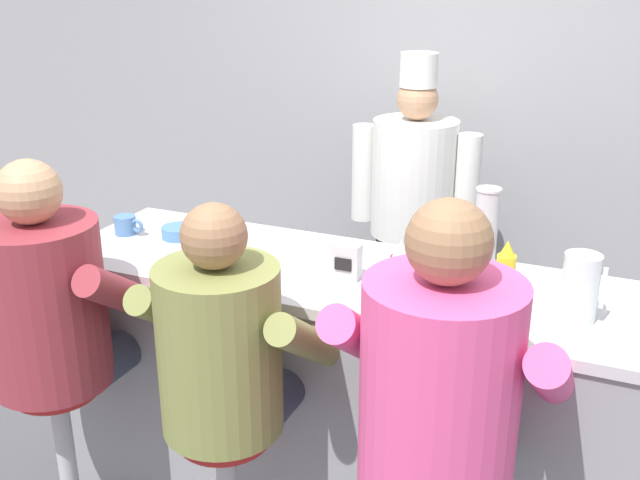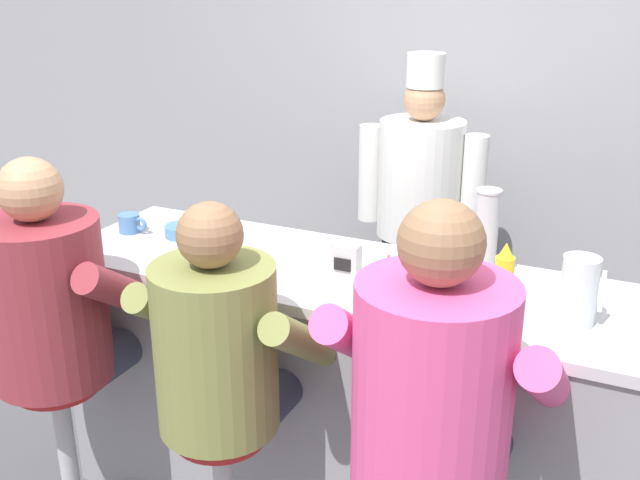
{
  "view_description": "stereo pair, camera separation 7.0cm",
  "coord_description": "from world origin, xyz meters",
  "px_view_note": "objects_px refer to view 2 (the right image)",
  "views": [
    {
      "loc": [
        0.82,
        -1.98,
        2.09
      ],
      "look_at": [
        -0.18,
        0.3,
        1.15
      ],
      "focal_mm": 42.0,
      "sensor_mm": 36.0,
      "label": 1
    },
    {
      "loc": [
        0.88,
        -1.95,
        2.09
      ],
      "look_at": [
        -0.18,
        0.3,
        1.15
      ],
      "focal_mm": 42.0,
      "sensor_mm": 36.0,
      "label": 2
    }
  ],
  "objects_px": {
    "coffee_mug_blue": "(130,223)",
    "diner_seated_olive": "(222,356)",
    "cup_stack_steel": "(486,236)",
    "napkin_dispenser_chrome": "(346,262)",
    "diner_seated_pink": "(436,394)",
    "diner_seated_maroon": "(55,308)",
    "cook_in_whites_near": "(419,206)",
    "water_pitcher_clear": "(579,291)",
    "cereal_bowl": "(182,231)",
    "breakfast_plate": "(221,260)",
    "ketchup_bottle_red": "(397,279)",
    "mustard_bottle_yellow": "(504,278)"
  },
  "relations": [
    {
      "from": "diner_seated_olive",
      "to": "cook_in_whites_near",
      "type": "distance_m",
      "value": 1.73
    },
    {
      "from": "mustard_bottle_yellow",
      "to": "breakfast_plate",
      "type": "height_order",
      "value": "mustard_bottle_yellow"
    },
    {
      "from": "mustard_bottle_yellow",
      "to": "cup_stack_steel",
      "type": "distance_m",
      "value": 0.22
    },
    {
      "from": "diner_seated_maroon",
      "to": "diner_seated_pink",
      "type": "xyz_separation_m",
      "value": [
        1.38,
        0.0,
        0.02
      ]
    },
    {
      "from": "ketchup_bottle_red",
      "to": "diner_seated_olive",
      "type": "xyz_separation_m",
      "value": [
        -0.46,
        -0.32,
        -0.22
      ]
    },
    {
      "from": "cup_stack_steel",
      "to": "napkin_dispenser_chrome",
      "type": "xyz_separation_m",
      "value": [
        -0.44,
        -0.18,
        -0.1
      ]
    },
    {
      "from": "mustard_bottle_yellow",
      "to": "diner_seated_maroon",
      "type": "distance_m",
      "value": 1.54
    },
    {
      "from": "cereal_bowl",
      "to": "diner_seated_maroon",
      "type": "distance_m",
      "value": 0.62
    },
    {
      "from": "diner_seated_olive",
      "to": "cereal_bowl",
      "type": "bearing_deg",
      "value": 133.15
    },
    {
      "from": "napkin_dispenser_chrome",
      "to": "cereal_bowl",
      "type": "bearing_deg",
      "value": 171.59
    },
    {
      "from": "ketchup_bottle_red",
      "to": "water_pitcher_clear",
      "type": "xyz_separation_m",
      "value": [
        0.53,
        0.16,
        -0.0
      ]
    },
    {
      "from": "cook_in_whites_near",
      "to": "cup_stack_steel",
      "type": "bearing_deg",
      "value": -61.64
    },
    {
      "from": "coffee_mug_blue",
      "to": "diner_seated_pink",
      "type": "height_order",
      "value": "diner_seated_pink"
    },
    {
      "from": "cup_stack_steel",
      "to": "ketchup_bottle_red",
      "type": "bearing_deg",
      "value": -118.29
    },
    {
      "from": "water_pitcher_clear",
      "to": "cereal_bowl",
      "type": "xyz_separation_m",
      "value": [
        -1.56,
        0.13,
        -0.09
      ]
    },
    {
      "from": "coffee_mug_blue",
      "to": "water_pitcher_clear",
      "type": "bearing_deg",
      "value": -2.61
    },
    {
      "from": "cereal_bowl",
      "to": "cup_stack_steel",
      "type": "xyz_separation_m",
      "value": [
        1.22,
        0.07,
        0.14
      ]
    },
    {
      "from": "diner_seated_maroon",
      "to": "cook_in_whites_near",
      "type": "bearing_deg",
      "value": 65.95
    },
    {
      "from": "cereal_bowl",
      "to": "diner_seated_pink",
      "type": "xyz_separation_m",
      "value": [
        1.26,
        -0.6,
        -0.09
      ]
    },
    {
      "from": "breakfast_plate",
      "to": "cup_stack_steel",
      "type": "relative_size",
      "value": 0.79
    },
    {
      "from": "cup_stack_steel",
      "to": "diner_seated_olive",
      "type": "height_order",
      "value": "diner_seated_olive"
    },
    {
      "from": "diner_seated_maroon",
      "to": "diner_seated_olive",
      "type": "xyz_separation_m",
      "value": [
        0.69,
        -0.0,
        -0.03
      ]
    },
    {
      "from": "diner_seated_pink",
      "to": "cook_in_whites_near",
      "type": "bearing_deg",
      "value": 109.45
    },
    {
      "from": "mustard_bottle_yellow",
      "to": "diner_seated_pink",
      "type": "bearing_deg",
      "value": -98.01
    },
    {
      "from": "water_pitcher_clear",
      "to": "cup_stack_steel",
      "type": "relative_size",
      "value": 0.65
    },
    {
      "from": "coffee_mug_blue",
      "to": "diner_seated_olive",
      "type": "relative_size",
      "value": 0.09
    },
    {
      "from": "cereal_bowl",
      "to": "cup_stack_steel",
      "type": "height_order",
      "value": "cup_stack_steel"
    },
    {
      "from": "mustard_bottle_yellow",
      "to": "breakfast_plate",
      "type": "xyz_separation_m",
      "value": [
        -1.02,
        -0.06,
        -0.09
      ]
    },
    {
      "from": "cup_stack_steel",
      "to": "cook_in_whites_near",
      "type": "distance_m",
      "value": 1.23
    },
    {
      "from": "breakfast_plate",
      "to": "cook_in_whites_near",
      "type": "bearing_deg",
      "value": 75.19
    },
    {
      "from": "water_pitcher_clear",
      "to": "coffee_mug_blue",
      "type": "height_order",
      "value": "water_pitcher_clear"
    },
    {
      "from": "breakfast_plate",
      "to": "diner_seated_olive",
      "type": "xyz_separation_m",
      "value": [
        0.26,
        -0.42,
        -0.13
      ]
    },
    {
      "from": "mustard_bottle_yellow",
      "to": "cereal_bowl",
      "type": "relative_size",
      "value": 1.66
    },
    {
      "from": "cup_stack_steel",
      "to": "napkin_dispenser_chrome",
      "type": "distance_m",
      "value": 0.49
    },
    {
      "from": "napkin_dispenser_chrome",
      "to": "cook_in_whites_near",
      "type": "relative_size",
      "value": 0.08
    },
    {
      "from": "mustard_bottle_yellow",
      "to": "cook_in_whites_near",
      "type": "xyz_separation_m",
      "value": [
        -0.68,
        1.24,
        -0.22
      ]
    },
    {
      "from": "cup_stack_steel",
      "to": "napkin_dispenser_chrome",
      "type": "bearing_deg",
      "value": -157.61
    },
    {
      "from": "napkin_dispenser_chrome",
      "to": "water_pitcher_clear",
      "type": "bearing_deg",
      "value": -1.19
    },
    {
      "from": "water_pitcher_clear",
      "to": "breakfast_plate",
      "type": "bearing_deg",
      "value": -177.55
    },
    {
      "from": "ketchup_bottle_red",
      "to": "cereal_bowl",
      "type": "xyz_separation_m",
      "value": [
        -1.03,
        0.29,
        -0.09
      ]
    },
    {
      "from": "breakfast_plate",
      "to": "diner_seated_pink",
      "type": "height_order",
      "value": "diner_seated_pink"
    },
    {
      "from": "ketchup_bottle_red",
      "to": "diner_seated_maroon",
      "type": "xyz_separation_m",
      "value": [
        -1.15,
        -0.32,
        -0.2
      ]
    },
    {
      "from": "water_pitcher_clear",
      "to": "diner_seated_pink",
      "type": "xyz_separation_m",
      "value": [
        -0.3,
        -0.47,
        -0.18
      ]
    },
    {
      "from": "diner_seated_pink",
      "to": "coffee_mug_blue",
      "type": "bearing_deg",
      "value": 159.52
    },
    {
      "from": "ketchup_bottle_red",
      "to": "cup_stack_steel",
      "type": "xyz_separation_m",
      "value": [
        0.19,
        0.36,
        0.06
      ]
    },
    {
      "from": "cereal_bowl",
      "to": "napkin_dispenser_chrome",
      "type": "relative_size",
      "value": 1.06
    },
    {
      "from": "water_pitcher_clear",
      "to": "cook_in_whites_near",
      "type": "distance_m",
      "value": 1.56
    },
    {
      "from": "diner_seated_olive",
      "to": "cook_in_whites_near",
      "type": "relative_size",
      "value": 0.86
    },
    {
      "from": "diner_seated_maroon",
      "to": "diner_seated_olive",
      "type": "height_order",
      "value": "diner_seated_maroon"
    },
    {
      "from": "mustard_bottle_yellow",
      "to": "cup_stack_steel",
      "type": "bearing_deg",
      "value": 119.84
    }
  ]
}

